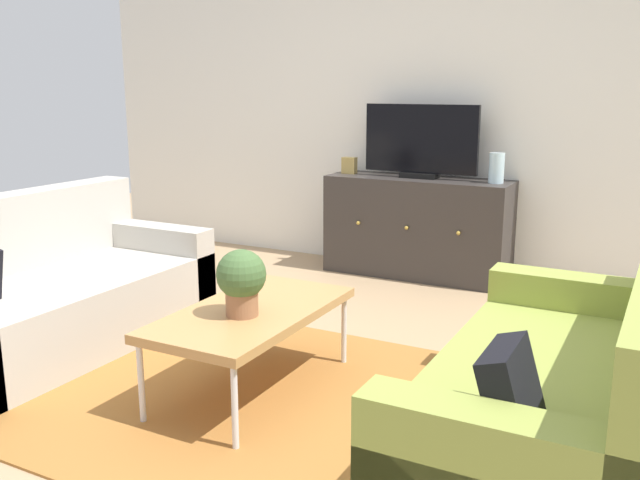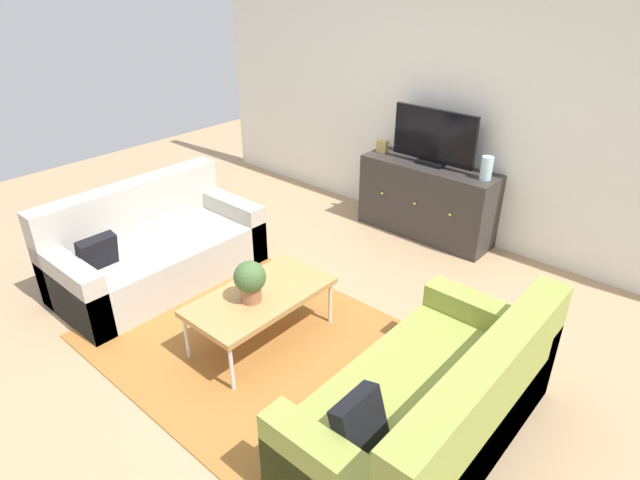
{
  "view_description": "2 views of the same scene",
  "coord_description": "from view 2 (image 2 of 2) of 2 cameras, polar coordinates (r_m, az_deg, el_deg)",
  "views": [
    {
      "loc": [
        1.69,
        -2.68,
        1.46
      ],
      "look_at": [
        0.0,
        0.52,
        0.64
      ],
      "focal_mm": 38.55,
      "sensor_mm": 36.0,
      "label": 1
    },
    {
      "loc": [
        2.42,
        -2.22,
        2.58
      ],
      "look_at": [
        0.0,
        0.52,
        0.64
      ],
      "focal_mm": 29.76,
      "sensor_mm": 36.0,
      "label": 2
    }
  ],
  "objects": [
    {
      "name": "potted_plant",
      "position": [
        3.76,
        -7.54,
        -4.27
      ],
      "size": [
        0.23,
        0.23,
        0.31
      ],
      "color": "#936042",
      "rests_on": "coffee_table"
    },
    {
      "name": "ground_plane",
      "position": [
        4.18,
        -4.83,
        -10.32
      ],
      "size": [
        10.0,
        10.0,
        0.0
      ],
      "primitive_type": "plane",
      "color": "tan"
    },
    {
      "name": "tv_console",
      "position": [
        5.59,
        11.38,
        4.23
      ],
      "size": [
        1.41,
        0.47,
        0.77
      ],
      "color": "#332D2B",
      "rests_on": "ground_plane"
    },
    {
      "name": "flat_screen_tv",
      "position": [
        5.38,
        12.15,
        10.7
      ],
      "size": [
        0.88,
        0.16,
        0.55
      ],
      "color": "black",
      "rests_on": "tv_console"
    },
    {
      "name": "glass_vase",
      "position": [
        5.17,
        17.47,
        7.39
      ],
      "size": [
        0.11,
        0.11,
        0.22
      ],
      "primitive_type": "cylinder",
      "color": "silver",
      "rests_on": "tv_console"
    },
    {
      "name": "coffee_table",
      "position": [
        3.93,
        -6.43,
        -6.13
      ],
      "size": [
        0.57,
        1.09,
        0.42
      ],
      "color": "#B7844C",
      "rests_on": "ground_plane"
    },
    {
      "name": "couch_right_side",
      "position": [
        3.28,
        12.33,
        -17.54
      ],
      "size": [
        0.89,
        1.77,
        0.85
      ],
      "color": "olive",
      "rests_on": "ground_plane"
    },
    {
      "name": "wall_back",
      "position": [
        5.49,
        14.57,
        14.16
      ],
      "size": [
        6.4,
        0.12,
        2.7
      ],
      "primitive_type": "cube",
      "color": "silver",
      "rests_on": "ground_plane"
    },
    {
      "name": "mantel_clock",
      "position": [
        5.72,
        6.72,
        9.96
      ],
      "size": [
        0.11,
        0.07,
        0.13
      ],
      "primitive_type": "cube",
      "color": "tan",
      "rests_on": "tv_console"
    },
    {
      "name": "couch_left_side",
      "position": [
        4.97,
        -17.54,
        -1.08
      ],
      "size": [
        0.89,
        1.77,
        0.85
      ],
      "color": "#B2ADA3",
      "rests_on": "ground_plane"
    },
    {
      "name": "area_rug",
      "position": [
        4.09,
        -6.36,
        -11.21
      ],
      "size": [
        2.5,
        1.9,
        0.01
      ],
      "primitive_type": "cube",
      "color": "#9E662D",
      "rests_on": "ground_plane"
    }
  ]
}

